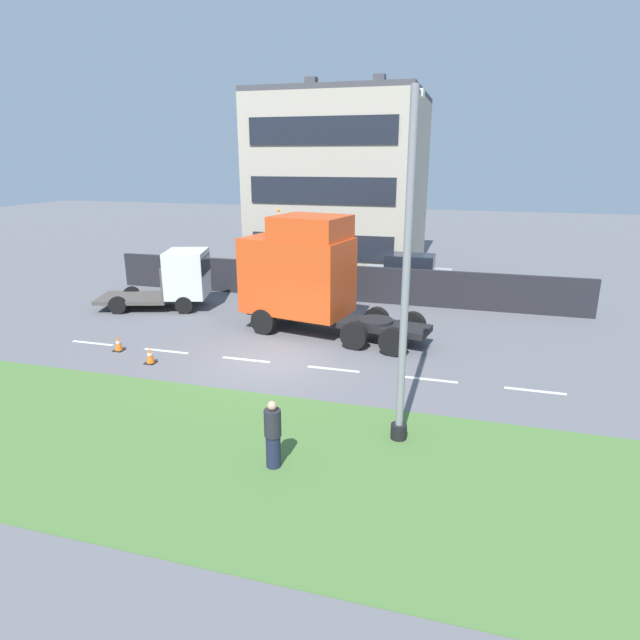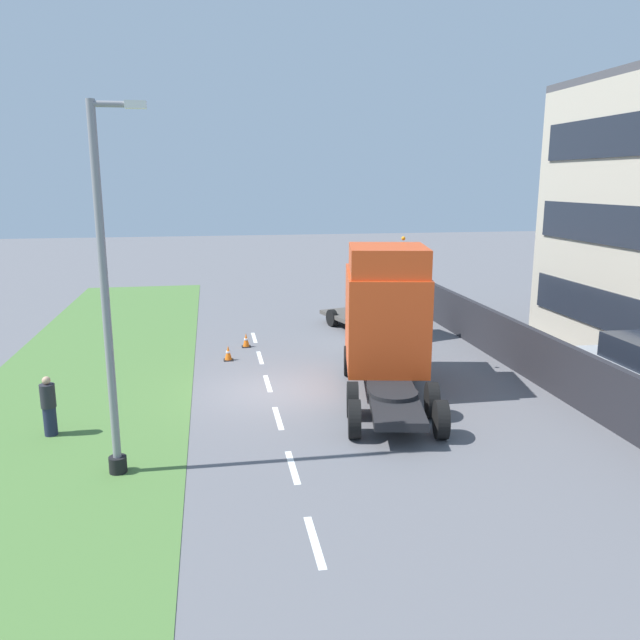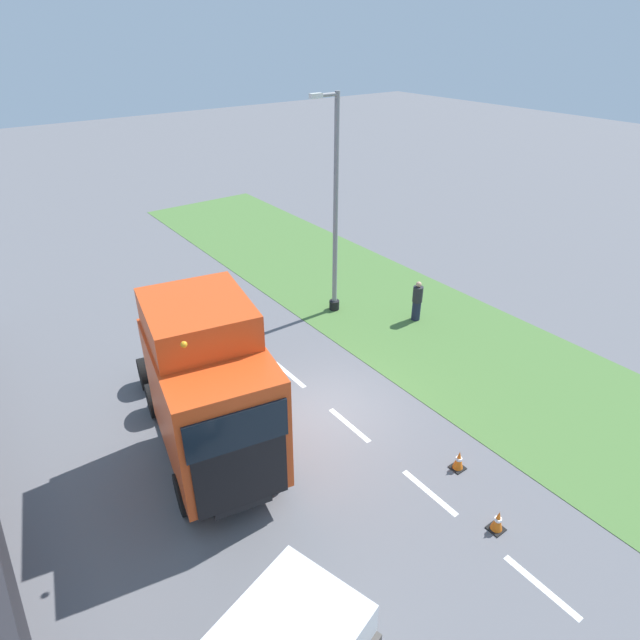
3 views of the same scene
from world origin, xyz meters
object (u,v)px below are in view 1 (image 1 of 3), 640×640
lamp_post (406,294)px  traffic_cone_lead (150,355)px  traffic_cone_trailing (118,343)px  lorry_cab (304,274)px  pedestrian (273,435)px  flatbed_truck (179,278)px  parked_car (408,276)px

lamp_post → traffic_cone_lead: (2.79, 9.03, -3.51)m
traffic_cone_trailing → traffic_cone_lead: bearing=-113.1°
traffic_cone_lead → traffic_cone_trailing: 2.01m
lamp_post → lorry_cab: bearing=32.7°
lorry_cab → pedestrian: 10.34m
flatbed_truck → pedestrian: bearing=21.4°
traffic_cone_trailing → pedestrian: bearing=-124.6°
parked_car → pedestrian: bearing=177.3°
lorry_cab → lamp_post: (-7.80, -5.01, 1.42)m
flatbed_truck → traffic_cone_trailing: size_ratio=9.43×
parked_car → lamp_post: 15.08m
lorry_cab → traffic_cone_trailing: 7.52m
flatbed_truck → traffic_cone_lead: 7.32m
lorry_cab → pedestrian: lorry_cab is taller
traffic_cone_trailing → lorry_cab: bearing=-54.3°
pedestrian → traffic_cone_trailing: bearing=55.4°
flatbed_truck → parked_car: size_ratio=1.24×
flatbed_truck → traffic_cone_trailing: (-5.92, -0.86, -1.15)m
flatbed_truck → parked_car: flatbed_truck is taller
pedestrian → traffic_cone_trailing: size_ratio=2.85×
parked_car → flatbed_truck: bearing=118.0°
lorry_cab → lamp_post: 9.38m
traffic_cone_lead → traffic_cone_trailing: (0.79, 1.85, 0.00)m
lamp_post → traffic_cone_trailing: bearing=71.8°
flatbed_truck → lamp_post: size_ratio=0.66×
lamp_post → pedestrian: lamp_post is taller
traffic_cone_trailing → lamp_post: bearing=-108.2°
lamp_post → traffic_cone_lead: lamp_post is taller
parked_car → pedestrian: (-16.86, 0.94, -0.23)m
traffic_cone_lead → lamp_post: bearing=-107.2°
pedestrian → traffic_cone_lead: 8.11m
traffic_cone_lead → parked_car: bearing=-31.7°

